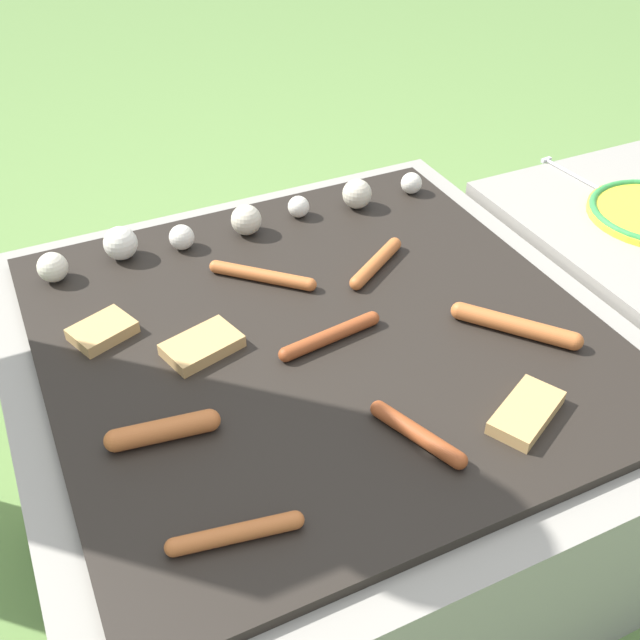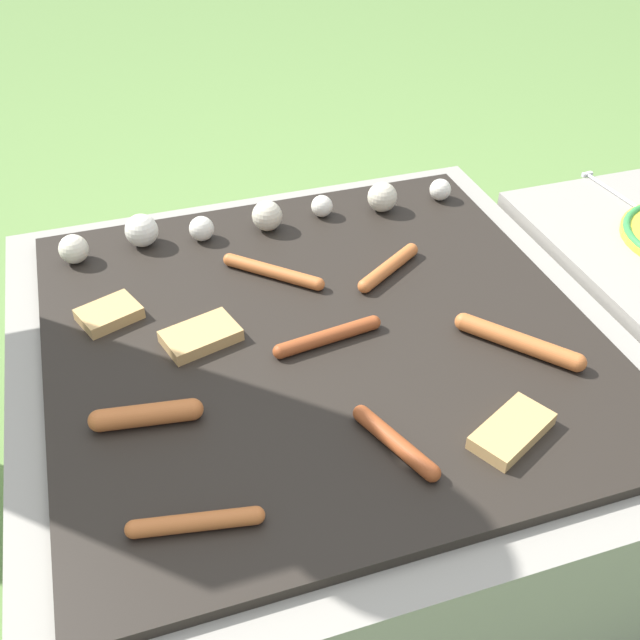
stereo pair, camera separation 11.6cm
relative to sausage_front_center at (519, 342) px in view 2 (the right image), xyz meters
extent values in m
plane|color=#608442|center=(-0.27, 0.14, -0.39)|extent=(14.00, 14.00, 0.00)
cube|color=gray|center=(-0.27, 0.14, -0.21)|extent=(0.95, 0.95, 0.36)
cube|color=black|center=(-0.27, 0.14, -0.02)|extent=(0.83, 0.83, 0.02)
cylinder|color=#B7602D|center=(-0.30, 0.30, 0.00)|extent=(0.14, 0.13, 0.02)
sphere|color=#B7602D|center=(-0.36, 0.36, 0.00)|extent=(0.02, 0.02, 0.02)
sphere|color=#B7602D|center=(-0.24, 0.24, 0.00)|extent=(0.02, 0.02, 0.02)
cylinder|color=#93421E|center=(-0.25, -0.13, 0.00)|extent=(0.07, 0.13, 0.02)
sphere|color=#93421E|center=(-0.28, -0.07, 0.00)|extent=(0.02, 0.02, 0.02)
sphere|color=#93421E|center=(-0.23, -0.19, 0.00)|extent=(0.02, 0.02, 0.02)
cylinder|color=#B7602D|center=(0.00, 0.00, 0.00)|extent=(0.14, 0.16, 0.03)
sphere|color=#B7602D|center=(0.06, -0.07, 0.00)|extent=(0.03, 0.03, 0.03)
sphere|color=#B7602D|center=(-0.06, 0.07, 0.00)|extent=(0.03, 0.03, 0.03)
cylinder|color=#B7602D|center=(-0.52, -0.17, 0.00)|extent=(0.14, 0.05, 0.02)
sphere|color=#B7602D|center=(-0.59, -0.16, 0.00)|extent=(0.02, 0.02, 0.02)
sphere|color=#B7602D|center=(-0.45, -0.18, 0.00)|extent=(0.02, 0.02, 0.02)
cylinder|color=#B7602D|center=(-0.11, 0.25, 0.00)|extent=(0.13, 0.10, 0.02)
sphere|color=#B7602D|center=(-0.17, 0.21, 0.00)|extent=(0.02, 0.02, 0.02)
sphere|color=#B7602D|center=(-0.05, 0.29, 0.00)|extent=(0.02, 0.02, 0.02)
cylinder|color=#93421E|center=(-0.27, 0.10, 0.00)|extent=(0.16, 0.04, 0.02)
sphere|color=#93421E|center=(-0.19, 0.11, 0.00)|extent=(0.02, 0.02, 0.02)
sphere|color=#93421E|center=(-0.35, 0.09, 0.00)|extent=(0.02, 0.02, 0.02)
cylinder|color=#B7602D|center=(-0.55, 0.02, 0.00)|extent=(0.13, 0.05, 0.03)
sphere|color=#B7602D|center=(-0.49, 0.01, 0.00)|extent=(0.03, 0.03, 0.03)
sphere|color=#B7602D|center=(-0.62, 0.03, 0.00)|extent=(0.03, 0.03, 0.03)
cube|color=tan|center=(-0.10, -0.16, 0.00)|extent=(0.14, 0.11, 0.02)
cube|color=tan|center=(-0.45, 0.17, 0.00)|extent=(0.13, 0.10, 0.02)
cube|color=tan|center=(-0.58, 0.27, 0.00)|extent=(0.11, 0.10, 0.02)
sphere|color=beige|center=(-0.62, 0.45, 0.01)|extent=(0.05, 0.05, 0.05)
sphere|color=silver|center=(-0.50, 0.47, 0.02)|extent=(0.06, 0.06, 0.06)
sphere|color=silver|center=(-0.39, 0.46, 0.01)|extent=(0.05, 0.05, 0.05)
sphere|color=beige|center=(-0.27, 0.45, 0.01)|extent=(0.06, 0.06, 0.06)
sphere|color=silver|center=(-0.16, 0.47, 0.01)|extent=(0.04, 0.04, 0.04)
sphere|color=beige|center=(-0.04, 0.45, 0.01)|extent=(0.06, 0.06, 0.06)
sphere|color=silver|center=(0.09, 0.46, 0.01)|extent=(0.04, 0.04, 0.04)
cylinder|color=silver|center=(0.43, 0.37, -0.01)|extent=(0.02, 0.17, 0.01)
cube|color=silver|center=(0.42, 0.45, -0.01)|extent=(0.02, 0.01, 0.01)
camera|label=1|loc=(-0.66, -0.69, 0.72)|focal=42.00mm
camera|label=2|loc=(-0.55, -0.73, 0.72)|focal=42.00mm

